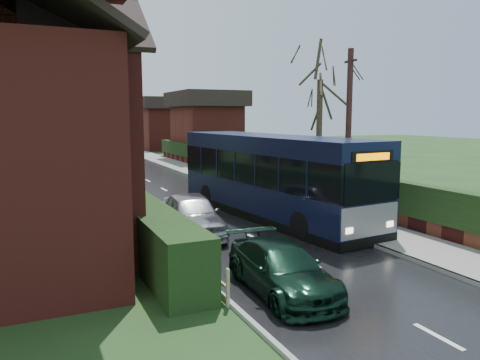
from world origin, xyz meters
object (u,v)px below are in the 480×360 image
bus (271,177)px  telegraph_pole (348,135)px  car_silver (192,214)px  car_green (282,268)px  bus_stop_sign (351,185)px

bus → telegraph_pole: bearing=-39.1°
car_silver → telegraph_pole: bearing=4.1°
car_green → bus_stop_sign: (5.60, 4.64, 1.08)m
bus → car_silver: bus is taller
bus → telegraph_pole: 3.57m
car_silver → bus: bearing=26.1°
bus → car_green: (-3.80, -7.65, -1.11)m
bus_stop_sign → telegraph_pole: telegraph_pole is taller
bus → telegraph_pole: size_ratio=1.67×
car_silver → telegraph_pole: 7.17m
bus → bus_stop_sign: 3.50m
bus → bus_stop_sign: bus is taller
telegraph_pole → car_green: bearing=-128.9°
car_silver → car_green: 6.15m
bus_stop_sign → bus: bearing=143.6°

